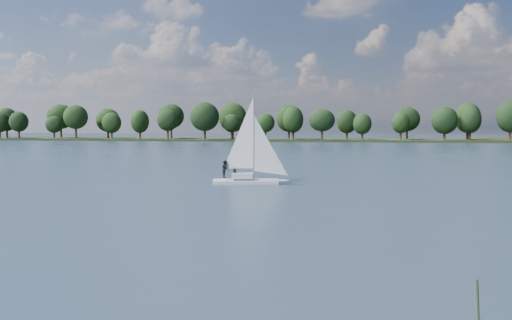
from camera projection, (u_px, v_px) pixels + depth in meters
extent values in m
plane|color=#233342|center=(350.00, 154.00, 119.41)|extent=(700.00, 700.00, 0.00)
cube|color=black|center=(363.00, 141.00, 228.75)|extent=(660.00, 40.00, 1.50)
cube|color=silver|center=(248.00, 184.00, 56.55)|extent=(7.22, 3.38, 0.82)
cube|color=silver|center=(247.00, 176.00, 56.50)|extent=(2.26, 1.64, 0.51)
cylinder|color=#B1B1B8|center=(247.00, 137.00, 56.28)|extent=(0.12, 0.12, 8.20)
imported|color=black|center=(235.00, 169.00, 56.89)|extent=(0.63, 0.76, 1.77)
imported|color=black|center=(225.00, 169.00, 56.62)|extent=(0.90, 1.03, 1.77)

